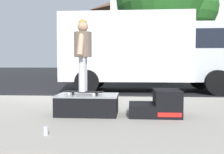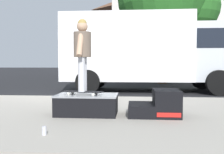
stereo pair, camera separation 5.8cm
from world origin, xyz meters
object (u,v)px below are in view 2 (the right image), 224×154
at_px(soda_can, 44,131).
at_px(box_truck, 151,49).
at_px(skate_box, 87,104).
at_px(kicker_ramp, 158,105).
at_px(skateboard, 83,92).
at_px(skater_kid, 82,49).

bearing_deg(soda_can, box_truck, 74.65).
distance_m(skate_box, kicker_ramp, 1.38).
xyz_separation_m(skateboard, box_truck, (1.67, 5.57, 1.13)).
bearing_deg(skater_kid, box_truck, 73.33).
height_order(skateboard, soda_can, skateboard).
bearing_deg(box_truck, soda_can, -105.35).
distance_m(skateboard, skater_kid, 0.83).
relative_size(skateboard, soda_can, 6.37).
distance_m(skate_box, skater_kid, 1.07).
bearing_deg(skate_box, box_truck, 73.92).
distance_m(kicker_ramp, soda_can, 2.27).
relative_size(skater_kid, box_truck, 0.20).
bearing_deg(box_truck, skater_kid, -106.67).
distance_m(skate_box, soda_can, 1.53).
height_order(soda_can, box_truck, box_truck).
bearing_deg(skateboard, box_truck, 73.33).
xyz_separation_m(skateboard, skater_kid, (0.00, -0.00, 0.83)).
relative_size(kicker_ramp, box_truck, 0.14).
bearing_deg(skater_kid, soda_can, -100.06).
bearing_deg(skate_box, soda_can, -102.57).
bearing_deg(kicker_ramp, skate_box, 179.98).
height_order(skateboard, box_truck, box_truck).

